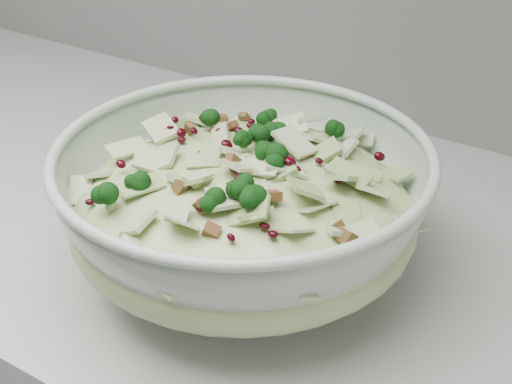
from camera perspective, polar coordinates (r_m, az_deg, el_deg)
mixing_bowl at (r=0.64m, az=-1.01°, el=-1.47°), size 0.37×0.37×0.13m
salad at (r=0.63m, az=-1.02°, el=0.20°), size 0.37×0.37×0.13m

